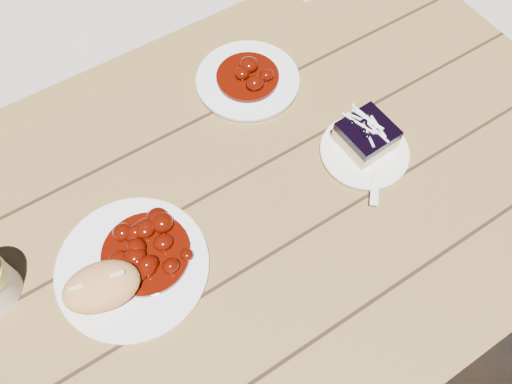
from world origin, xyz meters
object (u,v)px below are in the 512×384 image
dessert_plate (364,152)px  picnic_table (130,323)px  main_plate (133,268)px  bread_roll (102,287)px  second_plate (248,81)px  blueberry_cake (366,135)px

dessert_plate → picnic_table: bearing=179.6°
main_plate → dessert_plate: 0.48m
bread_roll → second_plate: 0.51m
bread_roll → picnic_table: bearing=-137.4°
picnic_table → bread_roll: (0.00, 0.00, 0.21)m
main_plate → second_plate: same height
blueberry_cake → picnic_table: bearing=178.6°
main_plate → bread_roll: 0.07m
bread_roll → second_plate: bread_roll is taller
bread_roll → dessert_plate: (0.53, -0.01, -0.04)m
bread_roll → second_plate: (0.44, 0.26, -0.04)m
dessert_plate → bread_roll: bearing=179.2°
second_plate → blueberry_cake: bearing=-67.2°
main_plate → blueberry_cake: 0.49m
picnic_table → bread_roll: bearing=42.6°
bread_roll → dessert_plate: bearing=-0.8°
picnic_table → second_plate: bearing=31.0°
bread_roll → dessert_plate: bread_roll is taller
picnic_table → dessert_plate: size_ratio=12.14×
second_plate → picnic_table: bearing=-149.0°
main_plate → bread_roll: bearing=-160.0°
main_plate → picnic_table: bearing=-158.1°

